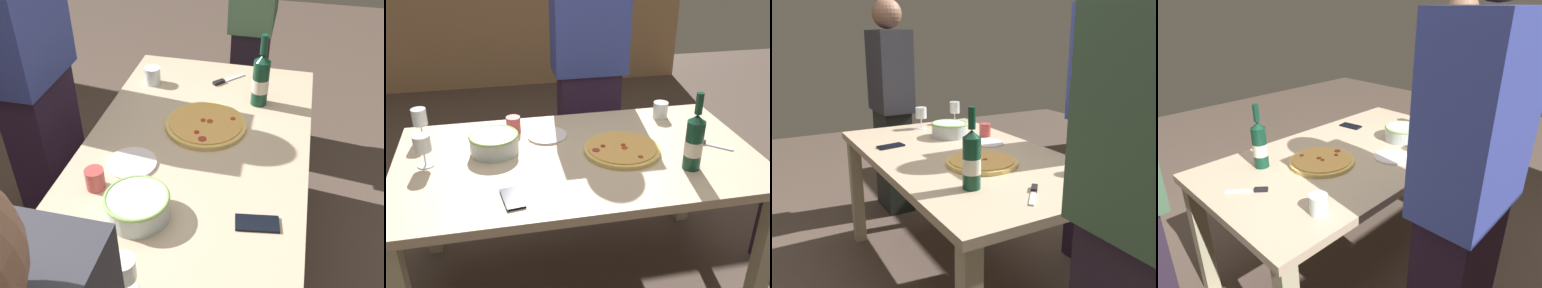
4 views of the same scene
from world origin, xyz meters
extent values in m
plane|color=brown|center=(0.00, 0.00, 0.00)|extent=(8.00, 8.00, 0.00)
cube|color=#C3AA8D|center=(0.00, 0.00, 0.73)|extent=(1.60, 0.90, 0.04)
cube|color=#BDB48E|center=(0.74, -0.40, 0.35)|extent=(0.07, 0.07, 0.71)
cube|color=#BDB48E|center=(0.74, 0.40, 0.35)|extent=(0.07, 0.07, 0.71)
cylinder|color=#DAB862|center=(0.20, -0.01, 0.76)|extent=(0.35, 0.35, 0.02)
cylinder|color=#EBA950|center=(0.20, -0.01, 0.77)|extent=(0.31, 0.31, 0.01)
cylinder|color=#A03022|center=(0.21, 0.00, 0.78)|extent=(0.02, 0.02, 0.00)
cylinder|color=#9C3E1A|center=(0.21, -0.03, 0.78)|extent=(0.03, 0.03, 0.00)
cylinder|color=#9F322B|center=(0.08, -0.02, 0.78)|extent=(0.03, 0.03, 0.00)
cylinder|color=#9E3729|center=(0.25, -0.12, 0.78)|extent=(0.02, 0.02, 0.00)
cylinder|color=#9F2918|center=(0.12, 0.01, 0.78)|extent=(0.02, 0.02, 0.00)
cylinder|color=silver|center=(-0.36, 0.10, 0.79)|extent=(0.21, 0.21, 0.09)
torus|color=#8FBE5E|center=(-0.36, 0.10, 0.83)|extent=(0.22, 0.22, 0.01)
cylinder|color=#103C29|center=(0.44, -0.21, 0.86)|extent=(0.07, 0.07, 0.21)
cone|color=#103C29|center=(0.44, -0.21, 0.98)|extent=(0.07, 0.07, 0.03)
cylinder|color=#103C29|center=(0.44, -0.21, 1.04)|extent=(0.03, 0.03, 0.09)
cylinder|color=silver|center=(0.44, -0.21, 0.85)|extent=(0.08, 0.08, 0.06)
cylinder|color=white|center=(-0.65, 0.04, 0.79)|extent=(0.01, 0.01, 0.07)
cylinder|color=white|center=(-0.65, 0.04, 0.86)|extent=(0.07, 0.07, 0.07)
cylinder|color=maroon|center=(-0.65, 0.04, 0.83)|extent=(0.06, 0.06, 0.03)
cylinder|color=white|center=(-0.69, 0.31, 0.75)|extent=(0.07, 0.07, 0.00)
cylinder|color=white|center=(-0.69, 0.31, 0.79)|extent=(0.01, 0.01, 0.07)
cylinder|color=white|center=(-0.69, 0.31, 0.86)|extent=(0.07, 0.07, 0.08)
cylinder|color=maroon|center=(-0.69, 0.31, 0.83)|extent=(0.06, 0.06, 0.02)
cylinder|color=#B04340|center=(-0.26, 0.29, 0.79)|extent=(0.07, 0.07, 0.08)
cylinder|color=white|center=(0.51, 0.32, 0.79)|extent=(0.08, 0.08, 0.08)
cylinder|color=white|center=(-0.11, 0.21, 0.76)|extent=(0.19, 0.19, 0.01)
cube|color=black|center=(-0.31, -0.29, 0.76)|extent=(0.09, 0.15, 0.01)
cube|color=silver|center=(0.65, -0.06, 0.75)|extent=(0.11, 0.11, 0.01)
cube|color=black|center=(0.58, 0.00, 0.76)|extent=(0.06, 0.06, 0.02)
cube|color=#2C2132|center=(1.18, -0.09, 0.42)|extent=(0.37, 0.20, 0.84)
cube|color=#2D1C37|center=(0.23, 0.79, 0.44)|extent=(0.36, 0.20, 0.87)
cube|color=#344094|center=(0.23, 0.79, 1.20)|extent=(0.43, 0.24, 0.65)
camera|label=1|loc=(-1.36, -0.32, 1.86)|focal=42.46mm
camera|label=2|loc=(-0.34, -1.63, 1.66)|focal=39.95mm
camera|label=3|loc=(1.74, -0.97, 1.35)|focal=37.22mm
camera|label=4|loc=(1.23, 1.18, 1.53)|focal=30.87mm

